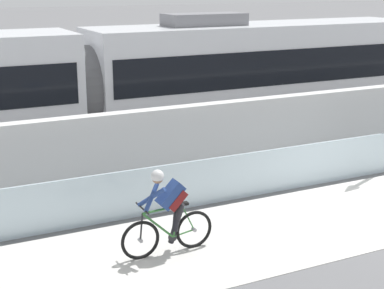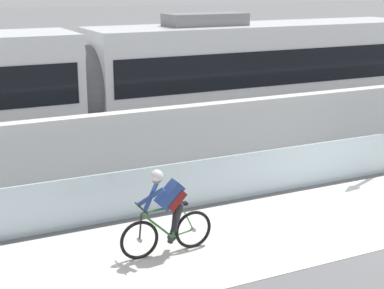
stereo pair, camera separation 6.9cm
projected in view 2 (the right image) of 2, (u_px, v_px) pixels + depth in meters
name	position (u px, v px, depth m)	size (l,w,h in m)	color
ground_plane	(376.00, 209.00, 12.78)	(200.00, 200.00, 0.00)	slate
bike_path_deck	(376.00, 209.00, 12.77)	(32.00, 3.20, 0.01)	silver
glass_parapet	(323.00, 163.00, 14.24)	(32.00, 0.05, 1.04)	silver
concrete_barrier_wall	(281.00, 130.00, 15.69)	(32.00, 0.36, 1.83)	silver
tram_rail_near	(234.00, 141.00, 18.09)	(32.00, 0.08, 0.01)	#595654
tram_rail_far	(212.00, 131.00, 19.33)	(32.00, 0.08, 0.01)	#595654
tram	(83.00, 88.00, 16.35)	(22.56, 2.54, 3.81)	silver
cyclist_on_bike	(167.00, 213.00, 10.51)	(1.77, 0.58, 1.61)	black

